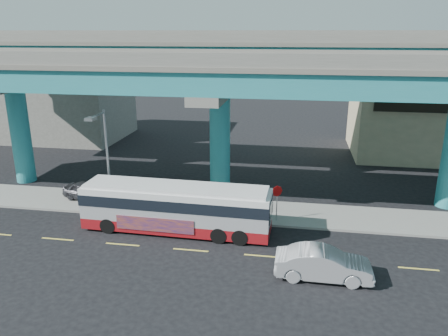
% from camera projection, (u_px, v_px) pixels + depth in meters
% --- Properties ---
extents(ground, '(120.00, 120.00, 0.00)m').
position_uv_depth(ground, '(192.00, 248.00, 24.54)').
color(ground, black).
rests_on(ground, ground).
extents(sidewalk, '(70.00, 4.00, 0.15)m').
position_uv_depth(sidewalk, '(211.00, 209.00, 29.69)').
color(sidewalk, gray).
rests_on(sidewalk, ground).
extents(lane_markings, '(58.00, 0.12, 0.01)m').
position_uv_depth(lane_markings, '(191.00, 250.00, 24.25)').
color(lane_markings, '#D8C64C').
rests_on(lane_markings, ground).
extents(viaduct, '(52.00, 12.40, 11.70)m').
position_uv_depth(viaduct, '(220.00, 69.00, 30.37)').
color(viaduct, teal).
rests_on(viaduct, ground).
extents(building_beige, '(14.00, 10.23, 7.00)m').
position_uv_depth(building_beige, '(428.00, 119.00, 42.23)').
color(building_beige, '#C3B18B').
rests_on(building_beige, ground).
extents(building_concrete, '(12.00, 10.00, 9.00)m').
position_uv_depth(building_concrete, '(68.00, 98.00, 48.97)').
color(building_concrete, gray).
rests_on(building_concrete, ground).
extents(transit_bus, '(11.49, 2.75, 2.93)m').
position_uv_depth(transit_bus, '(176.00, 206.00, 26.14)').
color(transit_bus, maroon).
rests_on(transit_bus, ground).
extents(sedan, '(1.69, 4.73, 1.55)m').
position_uv_depth(sedan, '(323.00, 264.00, 21.29)').
color(sedan, '#AAAAAE').
rests_on(sedan, ground).
extents(parked_car, '(3.48, 4.53, 1.27)m').
position_uv_depth(parked_car, '(88.00, 191.00, 30.94)').
color(parked_car, '#313136').
rests_on(parked_car, sidewalk).
extents(street_lamp, '(0.50, 2.27, 6.80)m').
position_uv_depth(street_lamp, '(103.00, 148.00, 27.45)').
color(street_lamp, gray).
rests_on(street_lamp, sidewalk).
extents(stop_sign, '(0.62, 0.39, 2.34)m').
position_uv_depth(stop_sign, '(277.00, 196.00, 27.21)').
color(stop_sign, gray).
rests_on(stop_sign, sidewalk).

